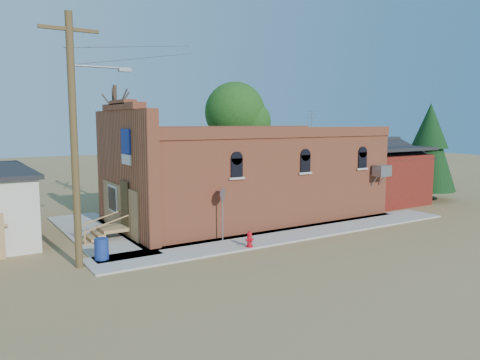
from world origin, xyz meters
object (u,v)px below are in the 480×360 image
fire_hydrant (250,239)px  stop_sign (222,199)px  brick_bar (244,176)px  utility_pole (75,136)px  trash_barrel (102,249)px

fire_hydrant → stop_sign: bearing=101.8°
brick_bar → fire_hydrant: bearing=-120.5°
brick_bar → stop_sign: 5.42m
stop_sign → utility_pole: bearing=163.1°
brick_bar → trash_barrel: size_ratio=20.30×
fire_hydrant → trash_barrel: trash_barrel is taller
utility_pole → trash_barrel: 4.38m
stop_sign → brick_bar: bearing=27.6°
stop_sign → fire_hydrant: bearing=-94.5°
brick_bar → stop_sign: size_ratio=6.89×
utility_pole → trash_barrel: utility_pole is taller
stop_sign → trash_barrel: size_ratio=2.95×
utility_pole → trash_barrel: bearing=19.6°
utility_pole → trash_barrel: size_ratio=11.14×
trash_barrel → stop_sign: bearing=0.2°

